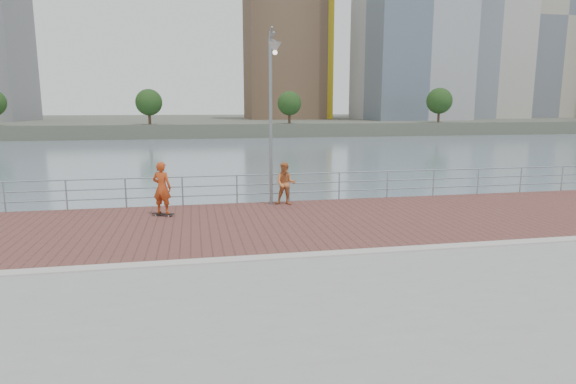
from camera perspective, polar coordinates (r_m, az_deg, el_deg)
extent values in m
plane|color=slate|center=(12.93, 1.78, -16.14)|extent=(400.00, 400.00, 0.00)
cube|color=brown|center=(15.57, -1.14, -3.65)|extent=(40.00, 6.80, 0.02)
cube|color=#B7B5AD|center=(12.17, 1.83, -7.54)|extent=(40.00, 0.40, 0.06)
cube|color=#4C5142|center=(133.89, -10.10, 8.11)|extent=(320.00, 95.00, 2.50)
cylinder|color=#8C9EA8|center=(19.71, -30.58, -0.54)|extent=(0.06, 0.06, 1.10)
cylinder|color=#8C9EA8|center=(19.12, -24.78, -0.35)|extent=(0.06, 0.06, 1.10)
cylinder|color=#8C9EA8|center=(18.74, -18.68, -0.14)|extent=(0.06, 0.06, 1.10)
cylinder|color=#8C9EA8|center=(18.57, -12.39, 0.08)|extent=(0.06, 0.06, 1.10)
cylinder|color=#8C9EA8|center=(18.63, -6.07, 0.29)|extent=(0.06, 0.06, 1.10)
cylinder|color=#8C9EA8|center=(18.92, 0.13, 0.50)|extent=(0.06, 0.06, 1.10)
cylinder|color=#8C9EA8|center=(19.42, 6.08, 0.69)|extent=(0.06, 0.06, 1.10)
cylinder|color=#8C9EA8|center=(20.12, 11.67, 0.87)|extent=(0.06, 0.06, 1.10)
cylinder|color=#8C9EA8|center=(20.99, 16.85, 1.02)|extent=(0.06, 0.06, 1.10)
cylinder|color=#8C9EA8|center=(22.03, 21.58, 1.16)|extent=(0.06, 0.06, 1.10)
cylinder|color=#8C9EA8|center=(23.20, 25.85, 1.27)|extent=(0.06, 0.06, 1.10)
cylinder|color=#8C9EA8|center=(24.48, 29.70, 1.37)|extent=(0.06, 0.06, 1.10)
cylinder|color=#8C9EA8|center=(18.66, -2.96, 2.06)|extent=(39.00, 0.05, 0.05)
cylinder|color=#8C9EA8|center=(18.72, -2.95, 0.93)|extent=(39.00, 0.05, 0.05)
cylinder|color=#8C9EA8|center=(18.78, -2.94, -0.17)|extent=(39.00, 0.05, 0.05)
cylinder|color=gray|center=(18.03, -2.06, 8.07)|extent=(0.12, 0.12, 6.14)
cylinder|color=gray|center=(17.68, -1.85, 18.01)|extent=(0.07, 1.02, 0.07)
cone|color=#B2B2AD|center=(17.15, -1.56, 17.57)|extent=(0.45, 0.45, 0.36)
cube|color=black|center=(17.01, -14.58, -2.52)|extent=(0.76, 0.47, 0.03)
cylinder|color=beige|center=(17.07, -15.39, -2.66)|extent=(0.07, 0.06, 0.06)
cylinder|color=beige|center=(16.85, -13.95, -2.75)|extent=(0.07, 0.06, 0.06)
cylinder|color=beige|center=(17.18, -15.18, -2.56)|extent=(0.07, 0.06, 0.06)
cylinder|color=beige|center=(16.97, -13.75, -2.66)|extent=(0.07, 0.06, 0.06)
imported|color=#BD4319|center=(16.84, -14.72, 0.49)|extent=(0.77, 0.65, 1.78)
imported|color=#C9713B|center=(18.20, -0.29, 1.00)|extent=(0.90, 0.77, 1.61)
cube|color=gold|center=(121.78, 4.90, 20.45)|extent=(2.00, 2.00, 50.00)
cube|color=brown|center=(124.01, -0.58, 15.97)|extent=(18.00, 18.00, 31.48)
cube|color=#ADA38E|center=(161.33, 27.64, 17.42)|extent=(24.00, 22.00, 53.31)
cylinder|color=#473323|center=(88.61, -16.10, 8.86)|extent=(0.50, 0.50, 3.58)
sphere|color=#193814|center=(88.60, -16.17, 10.18)|extent=(4.60, 4.60, 4.60)
cylinder|color=#473323|center=(90.04, 0.16, 9.23)|extent=(0.50, 0.50, 3.45)
sphere|color=#193814|center=(90.03, 0.16, 10.48)|extent=(4.43, 4.43, 4.43)
cylinder|color=#473323|center=(100.32, 17.43, 9.00)|extent=(0.50, 0.50, 3.90)
sphere|color=#193814|center=(100.32, 17.50, 10.27)|extent=(5.02, 5.02, 5.02)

